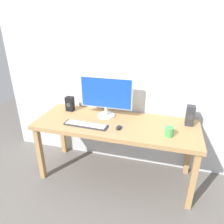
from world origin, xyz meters
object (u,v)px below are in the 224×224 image
object	(u,v)px
speaker_right	(190,116)
mouse	(119,127)
keyboard_primary	(86,125)
desk	(116,128)
coffee_mug	(169,132)
monitor	(106,95)
speaker_left	(70,104)

from	to	relation	value
speaker_right	mouse	bearing A→B (deg)	-157.10
keyboard_primary	desk	bearing A→B (deg)	27.90
mouse	coffee_mug	distance (m)	0.49
monitor	speaker_left	size ratio (longest dim) A/B	3.40
keyboard_primary	speaker_left	distance (m)	0.46
mouse	speaker_right	bearing A→B (deg)	37.09
speaker_right	coffee_mug	distance (m)	0.35
mouse	speaker_right	world-z (taller)	speaker_right
mouse	monitor	bearing A→B (deg)	142.60
keyboard_primary	mouse	bearing A→B (deg)	3.83
keyboard_primary	speaker_right	world-z (taller)	speaker_right
speaker_left	coffee_mug	size ratio (longest dim) A/B	1.89
desk	mouse	world-z (taller)	mouse
coffee_mug	speaker_left	bearing A→B (deg)	165.89
monitor	desk	bearing A→B (deg)	-42.91
keyboard_primary	speaker_left	world-z (taller)	speaker_left
monitor	coffee_mug	distance (m)	0.78
speaker_right	coffee_mug	bearing A→B (deg)	-124.12
monitor	keyboard_primary	xyz separation A→B (m)	(-0.14, -0.29, -0.24)
mouse	coffee_mug	size ratio (longest dim) A/B	0.89
desk	speaker_right	distance (m)	0.78
speaker_left	coffee_mug	xyz separation A→B (m)	(1.17, -0.29, -0.04)
keyboard_primary	mouse	world-z (taller)	mouse
monitor	coffee_mug	size ratio (longest dim) A/B	6.43
coffee_mug	speaker_right	bearing A→B (deg)	55.88
desk	keyboard_primary	size ratio (longest dim) A/B	3.72
mouse	speaker_right	distance (m)	0.75
monitor	mouse	distance (m)	0.41
mouse	coffee_mug	xyz separation A→B (m)	(0.49, -0.00, 0.03)
speaker_left	coffee_mug	world-z (taller)	speaker_left
speaker_right	desk	bearing A→B (deg)	-167.87
keyboard_primary	speaker_right	size ratio (longest dim) A/B	2.21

